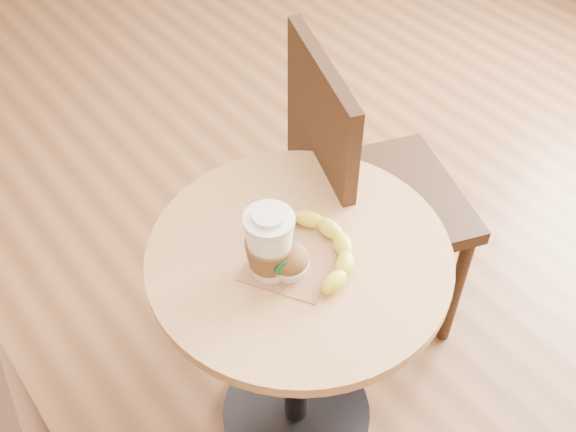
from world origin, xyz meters
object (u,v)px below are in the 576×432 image
object	(u,v)px
chair_right	(360,193)
banana	(319,242)
muffin	(289,262)
cafe_table	(298,311)
coffee_cup	(270,247)

from	to	relation	value
chair_right	banana	size ratio (longest dim) A/B	3.59
chair_right	muffin	xyz separation A→B (m)	(-0.43, -0.23, 0.23)
cafe_table	muffin	size ratio (longest dim) A/B	8.50
chair_right	cafe_table	bearing A→B (deg)	137.14
cafe_table	banana	size ratio (longest dim) A/B	2.65
coffee_cup	banana	size ratio (longest dim) A/B	0.62
cafe_table	coffee_cup	bearing A→B (deg)	-176.95
muffin	banana	xyz separation A→B (m)	(0.10, 0.02, -0.02)
cafe_table	banana	distance (m)	0.25
coffee_cup	muffin	world-z (taller)	coffee_cup
cafe_table	muffin	bearing A→B (deg)	-147.75
chair_right	banana	xyz separation A→B (m)	(-0.34, -0.21, 0.21)
banana	muffin	bearing A→B (deg)	-156.66
banana	chair_right	bearing A→B (deg)	45.87
coffee_cup	muffin	distance (m)	0.06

